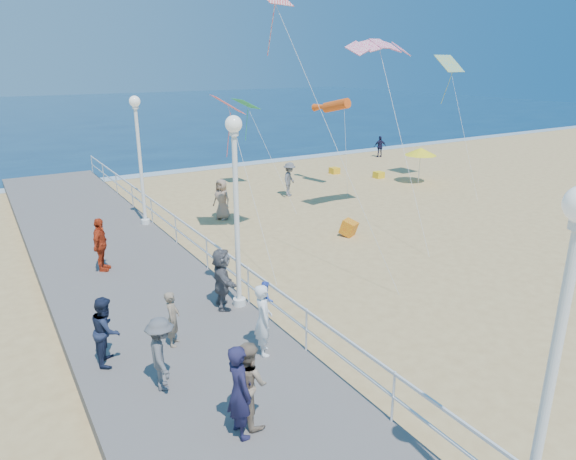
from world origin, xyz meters
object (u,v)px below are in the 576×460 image
spectator_5 (222,278)px  woman_holding_toddler (263,320)px  lamp_post_far (139,148)px  beach_chair_right (379,175)px  beach_walker_a (290,179)px  lamp_post_mid (236,194)px  spectator_7 (106,330)px  spectator_0 (239,391)px  toddler_held (266,299)px  spectator_1 (248,383)px  spectator_3 (101,245)px  beach_chair_left (334,171)px  beach_walker_c (222,199)px  lamp_post_near (556,348)px  spectator_6 (173,318)px  spectator_2 (161,354)px  beach_umbrella (421,152)px  beach_walker_b (380,147)px  box_kite (349,229)px

spectator_5 → woman_holding_toddler: bearing=-169.8°
spectator_5 → lamp_post_far: bearing=10.9°
beach_chair_right → beach_walker_a: bearing=-172.8°
lamp_post_mid → spectator_7: 4.67m
spectator_0 → toddler_held: bearing=-38.0°
beach_walker_a → beach_chair_right: size_ratio=3.36×
toddler_held → spectator_0: spectator_0 is taller
lamp_post_mid → spectator_1: lamp_post_mid is taller
spectator_3 → beach_chair_left: spectator_3 is taller
spectator_0 → spectator_1: bearing=-51.6°
beach_walker_c → spectator_0: bearing=-47.8°
lamp_post_far → beach_chair_right: 16.39m
lamp_post_near → spectator_5: (-0.46, 9.12, -2.38)m
spectator_5 → spectator_6: size_ratio=1.26×
spectator_7 → spectator_2: bearing=-136.1°
toddler_held → beach_chair_right: toddler_held is taller
spectator_3 → spectator_6: 5.77m
spectator_1 → beach_chair_left: bearing=-50.0°
spectator_1 → spectator_2: size_ratio=1.05×
spectator_3 → beach_umbrella: spectator_3 is taller
spectator_5 → beach_walker_b: bearing=-36.5°
beach_walker_c → box_kite: size_ratio=3.15×
lamp_post_mid → woman_holding_toddler: 3.56m
toddler_held → beach_walker_b: toddler_held is taller
beach_walker_a → lamp_post_far: bearing=152.4°
spectator_1 → lamp_post_far: bearing=-18.4°
lamp_post_mid → spectator_1: (-2.05, -4.56, -2.41)m
lamp_post_far → beach_umbrella: 16.94m
lamp_post_far → spectator_1: size_ratio=3.12×
spectator_5 → box_kite: spectator_5 is taller
beach_chair_right → beach_walker_c: bearing=-166.3°
spectator_1 → spectator_3: bearing=-5.6°
lamp_post_far → beach_walker_a: size_ratio=2.88×
lamp_post_mid → beach_chair_right: size_ratio=9.67×
beach_walker_c → beach_chair_right: size_ratio=3.44×
spectator_6 → beach_walker_a: 16.38m
lamp_post_near → beach_umbrella: bearing=48.1°
spectator_6 → beach_chair_left: (16.44, 15.67, -0.90)m
lamp_post_far → spectator_5: size_ratio=3.02×
lamp_post_far → box_kite: 9.28m
lamp_post_mid → beach_chair_left: 20.61m
beach_walker_c → lamp_post_near: bearing=-35.9°
lamp_post_near → spectator_0: lamp_post_near is taller
toddler_held → lamp_post_mid: bearing=7.4°
woman_holding_toddler → beach_chair_right: woman_holding_toddler is taller
spectator_6 → spectator_2: bearing=-175.9°
toddler_held → spectator_5: spectator_5 is taller
spectator_5 → lamp_post_near: bearing=-163.4°
lamp_post_mid → beach_umbrella: (16.83, 9.74, -1.75)m
woman_holding_toddler → toddler_held: woman_holding_toddler is taller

